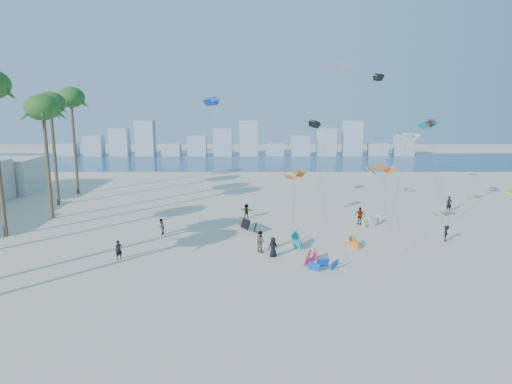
{
  "coord_description": "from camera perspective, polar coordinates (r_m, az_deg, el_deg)",
  "views": [
    {
      "loc": [
        2.93,
        -27.79,
        13.41
      ],
      "look_at": [
        3.0,
        16.0,
        4.5
      ],
      "focal_mm": 32.15,
      "sensor_mm": 36.0,
      "label": 1
    }
  ],
  "objects": [
    {
      "name": "grounded_kites",
      "position": [
        44.32,
        6.34,
        -5.55
      ],
      "size": [
        16.63,
        14.87,
        1.08
      ],
      "color": "#FB3774",
      "rests_on": "ground"
    },
    {
      "name": "flying_kites",
      "position": [
        51.89,
        12.4,
        9.16
      ],
      "size": [
        29.51,
        32.97,
        18.55
      ],
      "color": "orange",
      "rests_on": "ground"
    },
    {
      "name": "distant_skyline",
      "position": [
        110.35,
        -2.25,
        6.13
      ],
      "size": [
        85.0,
        3.0,
        8.4
      ],
      "color": "#9EADBF",
      "rests_on": "ground"
    },
    {
      "name": "kitesurfer_mid",
      "position": [
        41.06,
        0.52,
        -6.16
      ],
      "size": [
        1.17,
        1.17,
        1.91
      ],
      "primitive_type": "imported",
      "rotation": [
        0.0,
        0.0,
        2.34
      ],
      "color": "gray",
      "rests_on": "ground"
    },
    {
      "name": "kitesurfers_far",
      "position": [
        48.29,
        7.35,
        -3.66
      ],
      "size": [
        33.66,
        16.94,
        1.93
      ],
      "color": "black",
      "rests_on": "ground"
    },
    {
      "name": "ocean",
      "position": [
        100.73,
        -1.77,
        3.85
      ],
      "size": [
        220.0,
        220.0,
        0.0
      ],
      "primitive_type": "plane",
      "color": "navy",
      "rests_on": "ground"
    },
    {
      "name": "ground",
      "position": [
        30.99,
        -5.68,
        -14.2
      ],
      "size": [
        220.0,
        220.0,
        0.0
      ],
      "primitive_type": "plane",
      "color": "beige",
      "rests_on": "ground"
    },
    {
      "name": "kitesurfer_near",
      "position": [
        40.84,
        -16.71,
        -6.93
      ],
      "size": [
        0.73,
        0.69,
        1.68
      ],
      "primitive_type": "imported",
      "rotation": [
        0.0,
        0.0,
        0.66
      ],
      "color": "black",
      "rests_on": "ground"
    }
  ]
}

